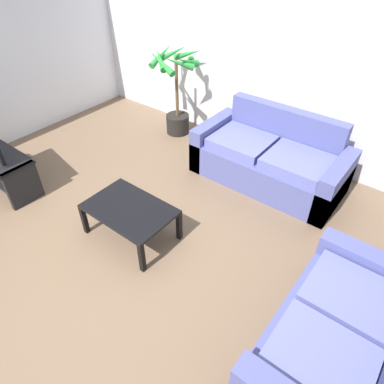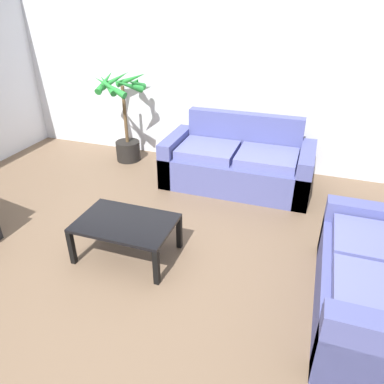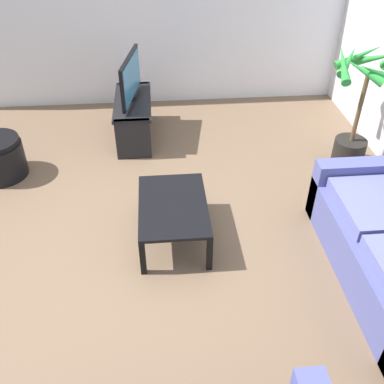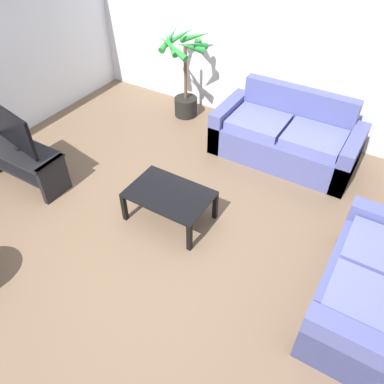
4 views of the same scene
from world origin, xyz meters
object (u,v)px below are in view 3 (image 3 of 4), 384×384
(tv_stand, at_px, (134,113))
(coffee_table, at_px, (173,208))
(tv, at_px, (131,78))
(potted_palm, at_px, (358,112))

(tv_stand, bearing_deg, coffee_table, 11.39)
(coffee_table, bearing_deg, tv, -168.70)
(coffee_table, xyz_separation_m, potted_palm, (-1.12, 2.11, 0.31))
(tv, xyz_separation_m, potted_palm, (0.83, 2.50, -0.14))
(tv_stand, height_order, tv, tv)
(tv_stand, relative_size, tv, 1.23)
(coffee_table, bearing_deg, potted_palm, 117.88)
(coffee_table, height_order, potted_palm, potted_palm)
(tv_stand, bearing_deg, tv, 79.62)
(tv_stand, xyz_separation_m, coffee_table, (1.95, 0.39, 0.01))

